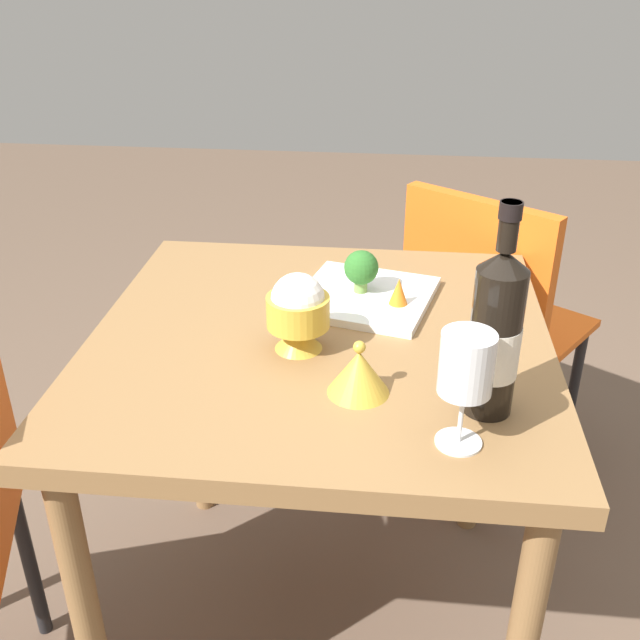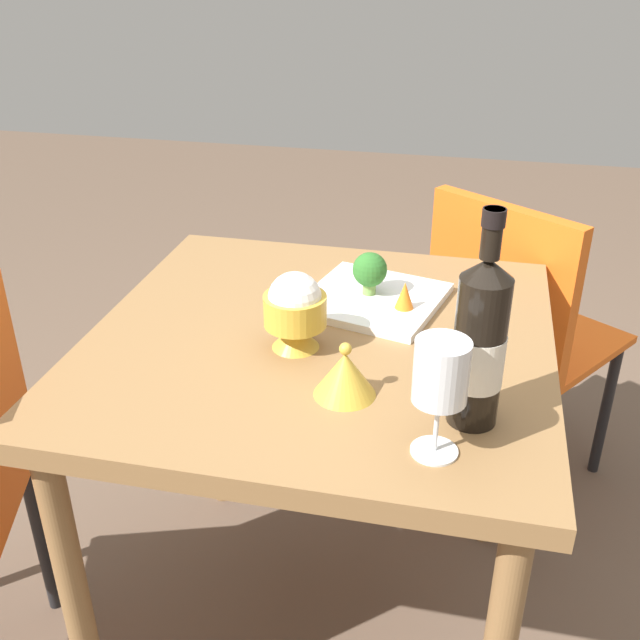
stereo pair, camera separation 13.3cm
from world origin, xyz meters
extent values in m
plane|color=brown|center=(0.00, 0.00, 0.00)|extent=(8.00, 8.00, 0.00)
cube|color=olive|center=(0.00, 0.00, 0.73)|extent=(0.83, 0.83, 0.04)
cylinder|color=olive|center=(-0.36, -0.36, 0.36)|extent=(0.05, 0.05, 0.71)
cylinder|color=olive|center=(0.36, -0.36, 0.36)|extent=(0.05, 0.05, 0.71)
cylinder|color=olive|center=(0.36, 0.36, 0.36)|extent=(0.05, 0.05, 0.71)
cylinder|color=black|center=(0.62, 0.09, 0.21)|extent=(0.03, 0.03, 0.43)
cube|color=orange|center=(-0.43, -0.66, 0.44)|extent=(0.56, 0.56, 0.02)
cube|color=orange|center=(-0.33, -0.51, 0.65)|extent=(0.35, 0.26, 0.40)
cylinder|color=black|center=(-0.39, -0.89, 0.21)|extent=(0.03, 0.03, 0.43)
cylinder|color=black|center=(-0.67, -0.70, 0.21)|extent=(0.03, 0.03, 0.43)
cylinder|color=black|center=(-0.19, -0.61, 0.21)|extent=(0.03, 0.03, 0.43)
cylinder|color=black|center=(-0.47, -0.42, 0.21)|extent=(0.03, 0.03, 0.43)
cylinder|color=black|center=(-0.28, 0.21, 0.87)|extent=(0.07, 0.08, 0.23)
cone|color=black|center=(-0.28, 0.21, 1.00)|extent=(0.07, 0.08, 0.03)
cylinder|color=black|center=(-0.28, 0.21, 1.05)|extent=(0.03, 0.03, 0.07)
cylinder|color=black|center=(-0.28, 0.21, 1.07)|extent=(0.03, 0.03, 0.02)
cylinder|color=silver|center=(-0.28, 0.21, 0.86)|extent=(0.08, 0.08, 0.08)
cylinder|color=white|center=(-0.23, 0.30, 0.76)|extent=(0.07, 0.07, 0.00)
cylinder|color=white|center=(-0.23, 0.30, 0.80)|extent=(0.01, 0.01, 0.08)
cylinder|color=white|center=(-0.23, 0.30, 0.89)|extent=(0.08, 0.08, 0.09)
cone|color=gold|center=(0.03, 0.05, 0.78)|extent=(0.08, 0.08, 0.04)
cylinder|color=gold|center=(0.03, 0.05, 0.83)|extent=(0.11, 0.11, 0.05)
sphere|color=white|center=(0.03, 0.05, 0.85)|extent=(0.09, 0.09, 0.09)
cone|color=gold|center=(-0.08, 0.18, 0.79)|extent=(0.10, 0.10, 0.07)
sphere|color=gold|center=(-0.08, 0.18, 0.84)|extent=(0.02, 0.02, 0.02)
cube|color=white|center=(-0.07, -0.15, 0.76)|extent=(0.30, 0.30, 0.02)
cylinder|color=#729E4C|center=(-0.06, -0.16, 0.78)|extent=(0.03, 0.03, 0.03)
sphere|color=#2D6B28|center=(-0.06, -0.16, 0.82)|extent=(0.07, 0.07, 0.07)
cone|color=orange|center=(-0.14, -0.11, 0.80)|extent=(0.04, 0.04, 0.05)
camera|label=1|loc=(-0.12, 1.17, 1.41)|focal=41.62mm
camera|label=2|loc=(-0.26, 1.15, 1.41)|focal=41.62mm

